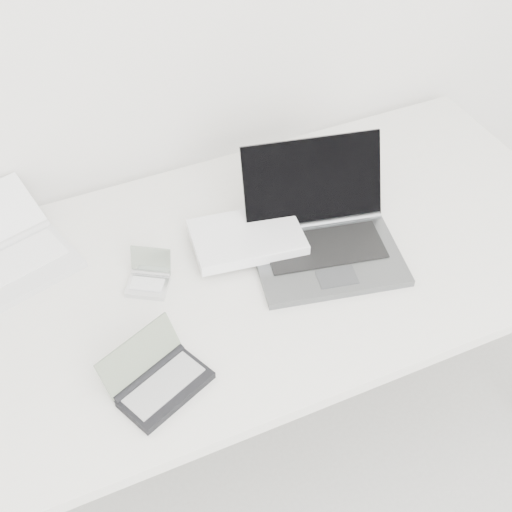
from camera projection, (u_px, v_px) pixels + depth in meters
name	position (u px, v px, depth m)	size (l,w,h in m)	color
desk	(261.00, 273.00, 1.69)	(1.60, 0.80, 0.73)	white
laptop_large	(296.00, 237.00, 1.66)	(0.49, 0.38, 0.21)	#5A5D60
netbook_open_white	(9.00, 254.00, 1.63)	(0.33, 0.37, 0.09)	silver
pda_silver	(149.00, 279.00, 1.59)	(0.12, 0.13, 0.07)	silver
palmtop_charcoal	(158.00, 380.00, 1.39)	(0.22, 0.20, 0.09)	black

